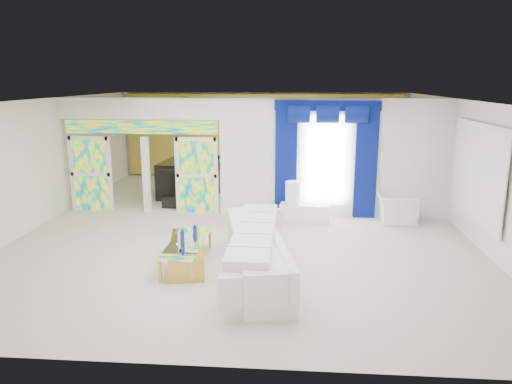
# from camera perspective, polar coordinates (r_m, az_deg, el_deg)

# --- Properties ---
(floor) EXTENTS (12.00, 12.00, 0.00)m
(floor) POSITION_cam_1_polar(r_m,az_deg,el_deg) (11.85, -1.00, -3.84)
(floor) COLOR #B7AF9E
(floor) RESTS_ON ground
(dividing_wall) EXTENTS (5.70, 0.18, 3.00)m
(dividing_wall) POSITION_cam_1_polar(r_m,az_deg,el_deg) (12.48, 9.32, 3.93)
(dividing_wall) COLOR white
(dividing_wall) RESTS_ON ground
(dividing_header) EXTENTS (4.30, 0.18, 0.55)m
(dividing_header) POSITION_cam_1_polar(r_m,az_deg,el_deg) (12.92, -13.48, 9.52)
(dividing_header) COLOR white
(dividing_header) RESTS_ON dividing_wall
(stained_panel_left) EXTENTS (0.95, 0.04, 2.00)m
(stained_panel_left) POSITION_cam_1_polar(r_m,az_deg,el_deg) (13.62, -18.81, 2.03)
(stained_panel_left) COLOR #994C3F
(stained_panel_left) RESTS_ON ground
(stained_panel_right) EXTENTS (0.95, 0.04, 2.00)m
(stained_panel_right) POSITION_cam_1_polar(r_m,az_deg,el_deg) (12.77, -6.97, 1.94)
(stained_panel_right) COLOR #994C3F
(stained_panel_right) RESTS_ON ground
(stained_transom) EXTENTS (4.00, 0.05, 0.35)m
(stained_transom) POSITION_cam_1_polar(r_m,az_deg,el_deg) (12.95, -13.37, 7.43)
(stained_transom) COLOR #994C3F
(stained_transom) RESTS_ON dividing_header
(window_pane) EXTENTS (1.00, 0.02, 2.30)m
(window_pane) POSITION_cam_1_polar(r_m,az_deg,el_deg) (12.37, 8.19, 3.65)
(window_pane) COLOR white
(window_pane) RESTS_ON dividing_wall
(blue_drape_left) EXTENTS (0.55, 0.10, 2.80)m
(blue_drape_left) POSITION_cam_1_polar(r_m,az_deg,el_deg) (12.32, 3.54, 3.49)
(blue_drape_left) COLOR #040C4E
(blue_drape_left) RESTS_ON ground
(blue_drape_right) EXTENTS (0.55, 0.10, 2.80)m
(blue_drape_right) POSITION_cam_1_polar(r_m,az_deg,el_deg) (12.45, 12.79, 3.29)
(blue_drape_right) COLOR #040C4E
(blue_drape_right) RESTS_ON ground
(blue_pelmet) EXTENTS (2.60, 0.12, 0.25)m
(blue_pelmet) POSITION_cam_1_polar(r_m,az_deg,el_deg) (12.19, 8.41, 9.99)
(blue_pelmet) COLOR #040C4E
(blue_pelmet) RESTS_ON dividing_wall
(wall_mirror) EXTENTS (0.04, 2.70, 1.90)m
(wall_mirror) POSITION_cam_1_polar(r_m,az_deg,el_deg) (11.14, 24.64, 2.06)
(wall_mirror) COLOR white
(wall_mirror) RESTS_ON ground
(gold_curtains) EXTENTS (9.70, 0.12, 2.90)m
(gold_curtains) POSITION_cam_1_polar(r_m,az_deg,el_deg) (17.32, 0.84, 6.64)
(gold_curtains) COLOR #B7932B
(gold_curtains) RESTS_ON ground
(white_sofa) EXTENTS (1.53, 3.89, 0.72)m
(white_sofa) POSITION_cam_1_polar(r_m,az_deg,el_deg) (8.92, 0.03, -7.17)
(white_sofa) COLOR silver
(white_sofa) RESTS_ON ground
(coffee_table) EXTENTS (0.99, 1.98, 0.42)m
(coffee_table) POSITION_cam_1_polar(r_m,az_deg,el_deg) (9.45, -8.08, -7.11)
(coffee_table) COLOR #BB903A
(coffee_table) RESTS_ON ground
(console_table) EXTENTS (1.25, 0.53, 0.41)m
(console_table) POSITION_cam_1_polar(r_m,az_deg,el_deg) (12.23, 5.68, -2.38)
(console_table) COLOR white
(console_table) RESTS_ON ground
(table_lamp) EXTENTS (0.36, 0.36, 0.58)m
(table_lamp) POSITION_cam_1_polar(r_m,az_deg,el_deg) (12.10, 4.32, -0.10)
(table_lamp) COLOR silver
(table_lamp) RESTS_ON console_table
(armchair) EXTENTS (0.94, 1.07, 0.69)m
(armchair) POSITION_cam_1_polar(r_m,az_deg,el_deg) (12.54, 16.04, -1.77)
(armchair) COLOR silver
(armchair) RESTS_ON ground
(grand_piano) EXTENTS (1.77, 2.22, 1.05)m
(grand_piano) POSITION_cam_1_polar(r_m,az_deg,el_deg) (14.97, -7.53, 1.73)
(grand_piano) COLOR black
(grand_piano) RESTS_ON ground
(piano_bench) EXTENTS (0.98, 0.46, 0.32)m
(piano_bench) POSITION_cam_1_polar(r_m,az_deg,el_deg) (13.53, -8.87, -1.14)
(piano_bench) COLOR black
(piano_bench) RESTS_ON ground
(tv_console) EXTENTS (0.55, 0.50, 0.74)m
(tv_console) POSITION_cam_1_polar(r_m,az_deg,el_deg) (15.19, -17.62, 0.78)
(tv_console) COLOR #AC7956
(tv_console) RESTS_ON ground
(chandelier) EXTENTS (0.60, 0.60, 0.60)m
(chandelier) POSITION_cam_1_polar(r_m,az_deg,el_deg) (15.09, -8.65, 9.92)
(chandelier) COLOR gold
(chandelier) RESTS_ON ceiling
(decanters) EXTENTS (0.21, 0.63, 0.23)m
(decanters) POSITION_cam_1_polar(r_m,az_deg,el_deg) (9.56, -7.96, -5.00)
(decanters) COLOR white
(decanters) RESTS_ON coffee_table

